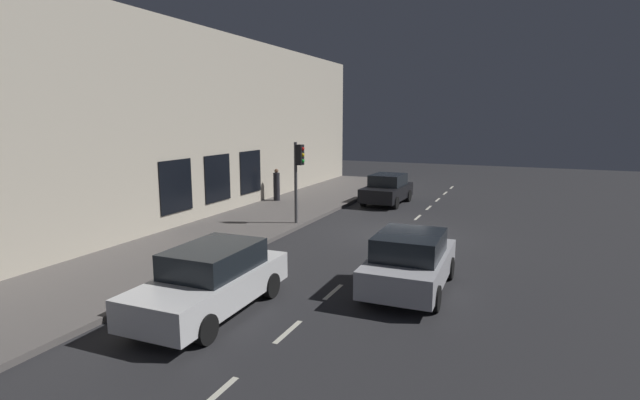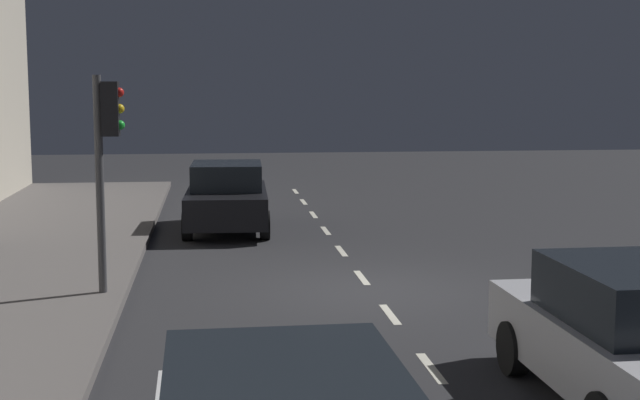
% 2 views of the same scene
% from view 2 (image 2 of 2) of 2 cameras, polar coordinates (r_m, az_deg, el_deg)
% --- Properties ---
extents(ground_plane, '(60.00, 60.00, 0.00)m').
position_cam_2_polar(ground_plane, '(15.32, 3.24, -5.66)').
color(ground_plane, '#28282B').
extents(lane_centre_line, '(0.12, 27.20, 0.01)m').
position_cam_2_polar(lane_centre_line, '(16.28, 2.63, -4.86)').
color(lane_centre_line, beige).
rests_on(lane_centre_line, ground).
extents(traffic_light, '(0.47, 0.32, 3.41)m').
position_cam_2_polar(traffic_light, '(14.56, -13.17, 3.61)').
color(traffic_light, '#424244').
rests_on(traffic_light, sidewalk).
extents(parked_car_0, '(2.02, 3.97, 1.58)m').
position_cam_2_polar(parked_car_0, '(21.34, -5.83, 0.17)').
color(parked_car_0, black).
rests_on(parked_car_0, ground).
extents(parked_car_1, '(2.02, 4.07, 1.58)m').
position_cam_2_polar(parked_car_1, '(10.26, 19.14, -8.07)').
color(parked_car_1, '#B7B7BC').
rests_on(parked_car_1, ground).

